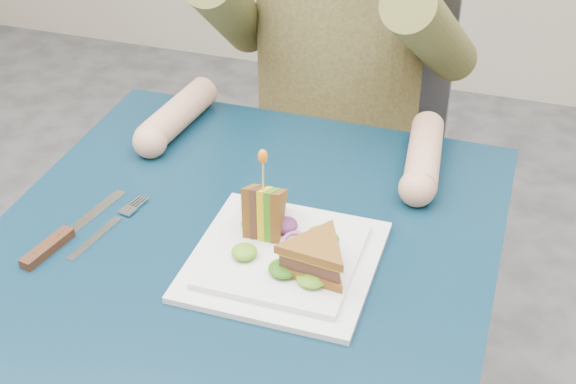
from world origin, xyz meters
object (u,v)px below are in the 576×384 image
(fork, at_px, (107,228))
(knife, at_px, (57,241))
(plate, at_px, (284,259))
(sandwich_flat, at_px, (316,257))
(chair, at_px, (346,133))
(sandwich_upright, at_px, (264,210))
(table, at_px, (245,274))

(fork, distance_m, knife, 0.08)
(plate, distance_m, knife, 0.34)
(sandwich_flat, bearing_deg, fork, 176.88)
(plate, bearing_deg, chair, 96.52)
(sandwich_flat, distance_m, knife, 0.39)
(knife, bearing_deg, sandwich_upright, 20.14)
(table, relative_size, knife, 3.39)
(fork, bearing_deg, chair, 74.06)
(plate, relative_size, sandwich_upright, 2.12)
(table, distance_m, plate, 0.13)
(plate, xyz_separation_m, knife, (-0.33, -0.06, -0.00))
(plate, height_order, sandwich_flat, sandwich_flat)
(fork, bearing_deg, table, 15.12)
(plate, height_order, knife, plate)
(table, distance_m, knife, 0.29)
(table, relative_size, plate, 2.88)
(chair, bearing_deg, table, -90.00)
(fork, bearing_deg, knife, -134.49)
(plate, bearing_deg, sandwich_flat, -24.44)
(table, xyz_separation_m, plate, (0.08, -0.05, 0.09))
(sandwich_upright, bearing_deg, knife, -159.86)
(chair, relative_size, sandwich_flat, 7.23)
(table, distance_m, fork, 0.22)
(sandwich_flat, distance_m, fork, 0.34)
(chair, xyz_separation_m, sandwich_upright, (0.03, -0.65, 0.24))
(sandwich_flat, bearing_deg, knife, -174.74)
(plate, height_order, fork, plate)
(table, xyz_separation_m, fork, (-0.20, -0.05, 0.08))
(chair, distance_m, sandwich_upright, 0.70)
(plate, relative_size, fork, 1.46)
(sandwich_flat, xyz_separation_m, knife, (-0.39, -0.04, -0.04))
(chair, bearing_deg, fork, -105.94)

